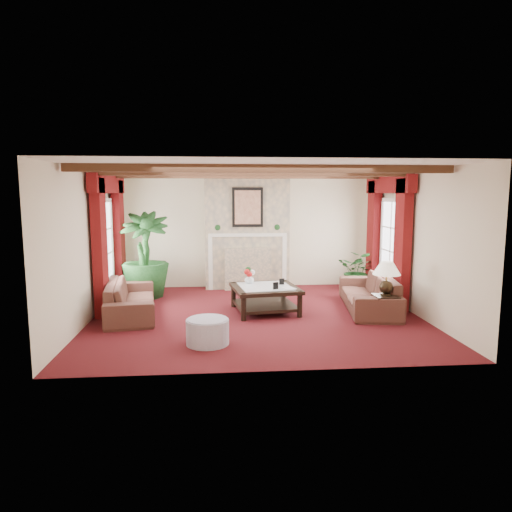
{
  "coord_description": "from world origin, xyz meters",
  "views": [
    {
      "loc": [
        -0.72,
        -8.32,
        2.26
      ],
      "look_at": [
        0.03,
        0.4,
        1.07
      ],
      "focal_mm": 32.0,
      "sensor_mm": 36.0,
      "label": 1
    }
  ],
  "objects": [
    {
      "name": "photo_frame_b",
      "position": [
        0.53,
        0.35,
        0.56
      ],
      "size": [
        0.1,
        0.03,
        0.13
      ],
      "primitive_type": null,
      "rotation": [
        0.0,
        0.0,
        0.13
      ],
      "color": "black",
      "rests_on": "coffee_table"
    },
    {
      "name": "curtains_left",
      "position": [
        -2.86,
        1.0,
        2.55
      ],
      "size": [
        0.2,
        2.4,
        2.55
      ],
      "primitive_type": null,
      "color": "#560B0C",
      "rests_on": "ground"
    },
    {
      "name": "french_door_left",
      "position": [
        -2.97,
        1.0,
        2.13
      ],
      "size": [
        0.1,
        1.1,
        2.16
      ],
      "primitive_type": null,
      "color": "white",
      "rests_on": "ground"
    },
    {
      "name": "flower_vase",
      "position": [
        -0.09,
        0.55,
        0.59
      ],
      "size": [
        0.23,
        0.23,
        0.19
      ],
      "primitive_type": "imported",
      "rotation": [
        0.0,
        0.0,
        -0.1
      ],
      "color": "silver",
      "rests_on": "coffee_table"
    },
    {
      "name": "sofa_left",
      "position": [
        -2.35,
        0.23,
        0.42
      ],
      "size": [
        2.35,
        1.26,
        0.85
      ],
      "primitive_type": "imported",
      "rotation": [
        0.0,
        0.0,
        1.72
      ],
      "color": "black",
      "rests_on": "ground"
    },
    {
      "name": "right_wall",
      "position": [
        3.0,
        0.0,
        1.35
      ],
      "size": [
        0.02,
        5.5,
        2.7
      ],
      "primitive_type": "cube",
      "color": "beige",
      "rests_on": "ground"
    },
    {
      "name": "ceiling",
      "position": [
        0.0,
        0.0,
        2.7
      ],
      "size": [
        6.0,
        6.0,
        0.0
      ],
      "primitive_type": "plane",
      "rotation": [
        3.14,
        0.0,
        0.0
      ],
      "color": "white",
      "rests_on": "floor"
    },
    {
      "name": "left_wall",
      "position": [
        -3.0,
        0.0,
        1.35
      ],
      "size": [
        0.02,
        5.5,
        2.7
      ],
      "primitive_type": "cube",
      "color": "beige",
      "rests_on": "ground"
    },
    {
      "name": "potted_palm",
      "position": [
        -2.3,
        1.71,
        0.53
      ],
      "size": [
        1.25,
        1.99,
        1.05
      ],
      "primitive_type": "imported",
      "rotation": [
        0.0,
        0.0,
        0.05
      ],
      "color": "black",
      "rests_on": "ground"
    },
    {
      "name": "small_plant",
      "position": [
        2.57,
        2.0,
        0.37
      ],
      "size": [
        1.74,
        1.74,
        0.74
      ],
      "primitive_type": "imported",
      "rotation": [
        0.0,
        0.0,
        -0.6
      ],
      "color": "black",
      "rests_on": "ground"
    },
    {
      "name": "coffee_table",
      "position": [
        0.19,
        0.22,
        0.25
      ],
      "size": [
        1.36,
        1.36,
        0.49
      ],
      "primitive_type": null,
      "rotation": [
        0.0,
        0.0,
        0.14
      ],
      "color": "black",
      "rests_on": "ground"
    },
    {
      "name": "book",
      "position": [
        0.53,
        -0.06,
        0.63
      ],
      "size": [
        0.21,
        0.16,
        0.27
      ],
      "primitive_type": "imported",
      "rotation": [
        0.0,
        0.0,
        0.4
      ],
      "color": "black",
      "rests_on": "coffee_table"
    },
    {
      "name": "photo_frame_a",
      "position": [
        0.36,
        -0.08,
        0.57
      ],
      "size": [
        0.11,
        0.06,
        0.14
      ],
      "primitive_type": null,
      "rotation": [
        0.0,
        0.0,
        0.38
      ],
      "color": "black",
      "rests_on": "coffee_table"
    },
    {
      "name": "back_wall",
      "position": [
        0.0,
        2.75,
        1.35
      ],
      "size": [
        6.0,
        0.02,
        2.7
      ],
      "primitive_type": "cube",
      "color": "beige",
      "rests_on": "ground"
    },
    {
      "name": "curtains_right",
      "position": [
        2.86,
        1.0,
        2.55
      ],
      "size": [
        0.2,
        2.4,
        2.55
      ],
      "primitive_type": null,
      "color": "#560B0C",
      "rests_on": "ground"
    },
    {
      "name": "sofa_right",
      "position": [
        2.25,
        0.26,
        0.44
      ],
      "size": [
        2.45,
        1.31,
        0.88
      ],
      "primitive_type": "imported",
      "rotation": [
        0.0,
        0.0,
        -1.72
      ],
      "color": "black",
      "rests_on": "ground"
    },
    {
      "name": "french_door_right",
      "position": [
        2.97,
        1.0,
        2.13
      ],
      "size": [
        0.1,
        1.1,
        2.16
      ],
      "primitive_type": null,
      "color": "white",
      "rests_on": "ground"
    },
    {
      "name": "table_lamp",
      "position": [
        2.25,
        -0.65,
        0.79
      ],
      "size": [
        0.49,
        0.49,
        0.62
      ],
      "primitive_type": null,
      "color": "black",
      "rests_on": "side_table"
    },
    {
      "name": "ceiling_beams",
      "position": [
        0.0,
        0.0,
        2.64
      ],
      "size": [
        6.0,
        3.0,
        0.12
      ],
      "primitive_type": null,
      "color": "#3A2212",
      "rests_on": "ceiling"
    },
    {
      "name": "ottoman",
      "position": [
        -0.88,
        -1.6,
        0.19
      ],
      "size": [
        0.65,
        0.65,
        0.38
      ],
      "primitive_type": "cylinder",
      "color": "gray",
      "rests_on": "ground"
    },
    {
      "name": "floor",
      "position": [
        0.0,
        0.0,
        0.0
      ],
      "size": [
        6.0,
        6.0,
        0.0
      ],
      "primitive_type": "plane",
      "color": "#410B0D",
      "rests_on": "ground"
    },
    {
      "name": "side_table",
      "position": [
        2.25,
        -0.65,
        0.24
      ],
      "size": [
        0.47,
        0.47,
        0.48
      ],
      "primitive_type": null,
      "rotation": [
        0.0,
        0.0,
        -0.16
      ],
      "color": "black",
      "rests_on": "ground"
    },
    {
      "name": "fireplace",
      "position": [
        0.0,
        2.55,
        2.7
      ],
      "size": [
        2.0,
        0.52,
        2.7
      ],
      "primitive_type": null,
      "color": "tan",
      "rests_on": "ground"
    }
  ]
}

